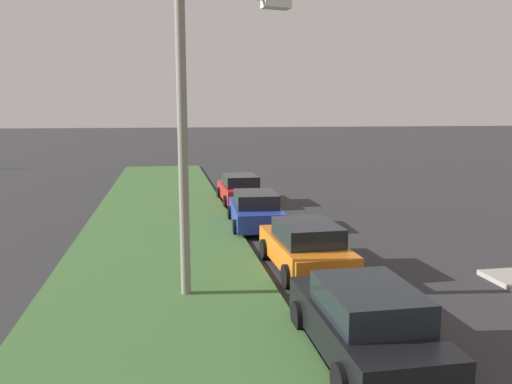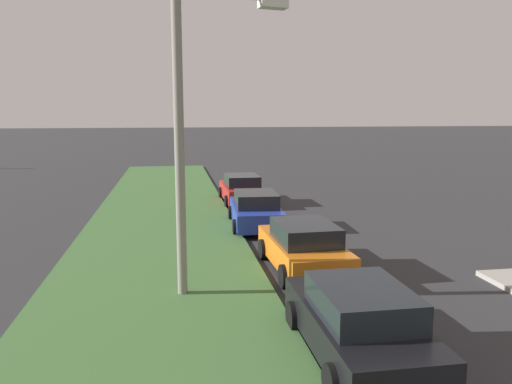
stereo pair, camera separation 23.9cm
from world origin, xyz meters
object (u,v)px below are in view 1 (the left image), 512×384
Objects in this scene: parked_car_blue at (255,210)px; parked_car_red at (240,189)px; streetlight at (197,122)px; parked_car_orange at (306,247)px; parked_car_black at (365,322)px.

parked_car_blue is 1.02× the size of parked_car_red.
parked_car_orange is at bearing -64.71° from streetlight.
parked_car_black is at bearing 174.62° from parked_car_orange.
parked_car_black is at bearing 179.02° from parked_car_red.
parked_car_blue is at bearing 0.66° from parked_car_black.
parked_car_orange is 0.58× the size of streetlight.
parked_car_orange and parked_car_red have the same top height.
parked_car_red is (5.55, -0.20, 0.00)m from parked_car_blue.
parked_car_blue is at bearing -20.65° from streetlight.
parked_car_red is at bearing -0.22° from parked_car_black.
parked_car_black is 1.00× the size of parked_car_red.
parked_car_black is 6.00m from streetlight.
parked_car_black is 0.57× the size of streetlight.
parked_car_red is 13.61m from streetlight.
parked_car_orange is 11.27m from parked_car_red.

